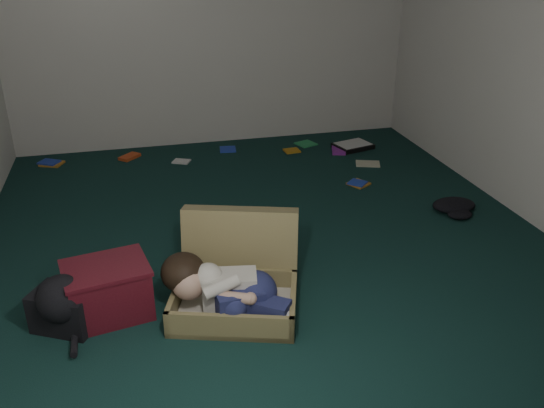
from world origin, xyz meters
name	(u,v)px	position (x,y,z in m)	size (l,w,h in m)	color
floor	(267,240)	(0.00, 0.00, 0.00)	(4.50, 4.50, 0.00)	#0F2B27
wall_back	(212,13)	(0.00, 2.25, 1.30)	(4.50, 4.50, 0.00)	white
wall_front	(456,204)	(0.00, -2.25, 1.30)	(4.50, 4.50, 0.00)	white
wall_right	(544,43)	(2.00, 0.00, 1.30)	(4.50, 4.50, 0.00)	white
suitcase	(237,278)	(-0.35, -0.69, 0.15)	(0.87, 0.86, 0.51)	olive
person	(224,288)	(-0.45, -0.84, 0.20)	(0.70, 0.53, 0.32)	beige
maroon_bin	(108,290)	(-1.08, -0.65, 0.16)	(0.52, 0.44, 0.32)	#53101B
backpack	(65,308)	(-1.32, -0.71, 0.12)	(0.41, 0.33, 0.25)	black
clothing_pile	(465,205)	(1.61, 0.06, 0.06)	(0.39, 0.32, 0.12)	black
paper_tray	(353,146)	(1.32, 1.70, 0.03)	(0.42, 0.36, 0.05)	black
book_scatter	(261,156)	(0.34, 1.67, 0.01)	(3.18, 1.39, 0.02)	orange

